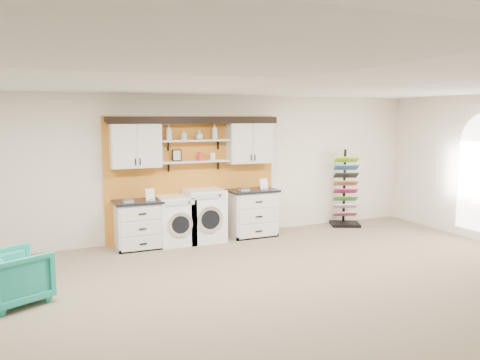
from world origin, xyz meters
name	(u,v)px	position (x,y,z in m)	size (l,w,h in m)	color
floor	(292,313)	(0.00, 0.00, 0.00)	(10.00, 10.00, 0.00)	gray
ceiling	(296,79)	(0.00, 0.00, 2.80)	(10.00, 10.00, 0.00)	white
wall_back	(192,167)	(0.00, 4.00, 1.40)	(10.00, 10.00, 0.00)	silver
accent_panel	(193,178)	(0.00, 3.96, 1.20)	(3.40, 0.07, 2.40)	#C77622
upper_cabinet_left	(135,144)	(-1.13, 3.79, 1.88)	(0.90, 0.35, 0.84)	silver
upper_cabinet_right	(249,142)	(1.13, 3.79, 1.88)	(0.90, 0.35, 0.84)	silver
shelf_lower	(195,161)	(0.00, 3.80, 1.53)	(1.32, 0.28, 0.03)	silver
shelf_upper	(195,140)	(0.00, 3.80, 1.93)	(1.32, 0.28, 0.03)	silver
crown_molding	(195,119)	(0.00, 3.81, 2.33)	(3.30, 0.41, 0.13)	black
picture_frame	(177,155)	(-0.35, 3.85, 1.66)	(0.18, 0.02, 0.22)	black
canister_red	(200,156)	(0.10, 3.80, 1.62)	(0.11, 0.11, 0.16)	red
canister_cream	(213,156)	(0.35, 3.80, 1.61)	(0.10, 0.10, 0.14)	silver
base_cabinet_left	(139,224)	(-1.13, 3.64, 0.44)	(0.89, 0.66, 0.88)	silver
base_cabinet_right	(252,213)	(1.13, 3.64, 0.47)	(0.96, 0.66, 0.94)	silver
washer	(176,220)	(-0.45, 3.64, 0.45)	(0.65, 0.71, 0.91)	white
dryer	(205,215)	(0.12, 3.64, 0.50)	(0.72, 0.71, 1.00)	white
sample_rack	(345,202)	(3.39, 3.67, 0.53)	(0.76, 0.71, 1.67)	black
armchair	(15,277)	(-3.10, 1.69, 0.34)	(0.74, 0.76, 0.69)	teal
soap_bottle_a	(169,132)	(-0.51, 3.80, 2.09)	(0.11, 0.11, 0.29)	silver
soap_bottle_b	(184,135)	(-0.22, 3.80, 2.03)	(0.08, 0.08, 0.18)	silver
soap_bottle_c	(199,135)	(0.08, 3.80, 2.04)	(0.14, 0.14, 0.18)	silver
soap_bottle_d	(215,131)	(0.40, 3.80, 2.10)	(0.12, 0.12, 0.31)	silver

